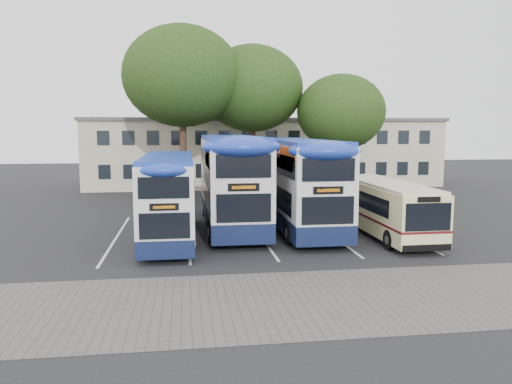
{
  "coord_description": "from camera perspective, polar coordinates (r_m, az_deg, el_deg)",
  "views": [
    {
      "loc": [
        -7.38,
        -19.48,
        5.26
      ],
      "look_at": [
        -3.89,
        5.0,
        2.11
      ],
      "focal_mm": 35.0,
      "sensor_mm": 36.0,
      "label": 1
    }
  ],
  "objects": [
    {
      "name": "tree_left",
      "position": [
        37.15,
        -8.46,
        12.94
      ],
      "size": [
        8.55,
        8.55,
        12.65
      ],
      "color": "black",
      "rests_on": "ground"
    },
    {
      "name": "paving_strip",
      "position": [
        16.31,
        11.85,
        -11.7
      ],
      "size": [
        40.0,
        6.0,
        0.01
      ],
      "primitive_type": "cube",
      "color": "#595654",
      "rests_on": "ground"
    },
    {
      "name": "tree_mid",
      "position": [
        38.94,
        -0.43,
        11.72
      ],
      "size": [
        7.78,
        7.78,
        11.62
      ],
      "color": "black",
      "rests_on": "ground"
    },
    {
      "name": "ground",
      "position": [
        21.48,
        12.34,
        -7.09
      ],
      "size": [
        120.0,
        120.0,
        0.0
      ],
      "primitive_type": "plane",
      "color": "black",
      "rests_on": "ground"
    },
    {
      "name": "depot_building",
      "position": [
        47.09,
        0.92,
        4.69
      ],
      "size": [
        32.4,
        8.4,
        6.2
      ],
      "color": "#AEA18C",
      "rests_on": "ground"
    },
    {
      "name": "tree_right",
      "position": [
        37.98,
        9.69,
        8.97
      ],
      "size": [
        6.56,
        6.56,
        9.28
      ],
      "color": "black",
      "rests_on": "ground"
    },
    {
      "name": "bus_dd_right",
      "position": [
        26.37,
        4.8,
        1.41
      ],
      "size": [
        2.73,
        11.26,
        4.69
      ],
      "color": "#10193B",
      "rests_on": "ground"
    },
    {
      "name": "bay_lines",
      "position": [
        25.3,
        0.32,
        -4.73
      ],
      "size": [
        14.12,
        11.0,
        0.01
      ],
      "color": "silver",
      "rests_on": "ground"
    },
    {
      "name": "bus_dd_left",
      "position": [
        23.94,
        -9.99,
        -0.17
      ],
      "size": [
        2.33,
        9.64,
        4.01
      ],
      "color": "#10193B",
      "rests_on": "ground"
    },
    {
      "name": "bus_dd_mid",
      "position": [
        26.72,
        -2.88,
        1.71
      ],
      "size": [
        2.83,
        11.69,
        4.87
      ],
      "color": "#10193B",
      "rests_on": "ground"
    },
    {
      "name": "bus_single",
      "position": [
        25.58,
        14.46,
        -1.41
      ],
      "size": [
        2.27,
        8.92,
        2.66
      ],
      "color": "beige",
      "rests_on": "ground"
    },
    {
      "name": "lamp_post",
      "position": [
        41.65,
        10.71,
        6.89
      ],
      "size": [
        0.25,
        1.05,
        9.06
      ],
      "color": "gray",
      "rests_on": "ground"
    }
  ]
}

